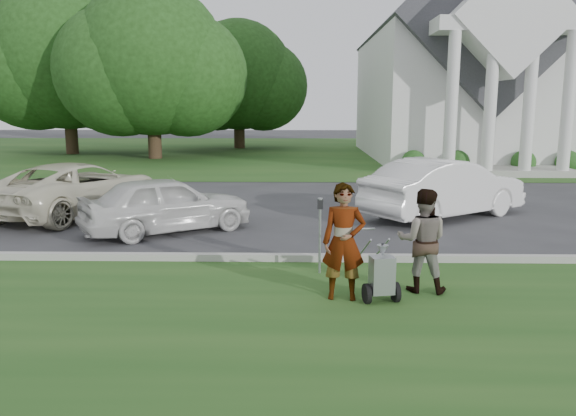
{
  "coord_description": "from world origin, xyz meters",
  "views": [
    {
      "loc": [
        0.28,
        -10.03,
        3.0
      ],
      "look_at": [
        0.07,
        0.0,
        1.17
      ],
      "focal_mm": 35.0,
      "sensor_mm": 36.0,
      "label": 1
    }
  ],
  "objects_px": {
    "tree_left": "(151,67)",
    "car_b": "(167,204)",
    "parking_meter_near": "(320,226)",
    "tree_back": "(238,80)",
    "person_right": "(422,241)",
    "person_left": "(344,243)",
    "car_d": "(444,188)",
    "striping_cart": "(381,276)",
    "tree_far": "(66,61)",
    "church": "(453,53)",
    "car_a": "(78,188)"
  },
  "relations": [
    {
      "from": "car_a",
      "to": "car_d",
      "type": "distance_m",
      "value": 10.1
    },
    {
      "from": "tree_left",
      "to": "person_right",
      "type": "distance_m",
      "value": 25.71
    },
    {
      "from": "parking_meter_near",
      "to": "car_a",
      "type": "xyz_separation_m",
      "value": [
        -6.54,
        5.54,
        -0.15
      ]
    },
    {
      "from": "parking_meter_near",
      "to": "car_b",
      "type": "height_order",
      "value": "parking_meter_near"
    },
    {
      "from": "tree_back",
      "to": "car_b",
      "type": "distance_m",
      "value": 27.22
    },
    {
      "from": "tree_far",
      "to": "car_a",
      "type": "bearing_deg",
      "value": -67.58
    },
    {
      "from": "person_right",
      "to": "car_d",
      "type": "xyz_separation_m",
      "value": [
        1.94,
        6.26,
        -0.05
      ]
    },
    {
      "from": "parking_meter_near",
      "to": "car_d",
      "type": "bearing_deg",
      "value": 56.16
    },
    {
      "from": "person_left",
      "to": "tree_far",
      "type": "bearing_deg",
      "value": 123.87
    },
    {
      "from": "person_right",
      "to": "church",
      "type": "bearing_deg",
      "value": -94.19
    },
    {
      "from": "parking_meter_near",
      "to": "tree_back",
      "type": "bearing_deg",
      "value": 98.77
    },
    {
      "from": "car_b",
      "to": "person_left",
      "type": "bearing_deg",
      "value": -174.25
    },
    {
      "from": "church",
      "to": "person_right",
      "type": "xyz_separation_m",
      "value": [
        -6.73,
        -24.3,
        -5.09
      ]
    },
    {
      "from": "striping_cart",
      "to": "parking_meter_near",
      "type": "height_order",
      "value": "parking_meter_near"
    },
    {
      "from": "tree_left",
      "to": "person_right",
      "type": "height_order",
      "value": "tree_left"
    },
    {
      "from": "church",
      "to": "car_d",
      "type": "relative_size",
      "value": 4.97
    },
    {
      "from": "striping_cart",
      "to": "car_b",
      "type": "bearing_deg",
      "value": 121.63
    },
    {
      "from": "person_left",
      "to": "parking_meter_near",
      "type": "bearing_deg",
      "value": 107.72
    },
    {
      "from": "parking_meter_near",
      "to": "car_a",
      "type": "relative_size",
      "value": 0.26
    },
    {
      "from": "person_left",
      "to": "parking_meter_near",
      "type": "height_order",
      "value": "person_left"
    },
    {
      "from": "striping_cart",
      "to": "tree_back",
      "type": "bearing_deg",
      "value": 88.93
    },
    {
      "from": "tree_far",
      "to": "car_b",
      "type": "height_order",
      "value": "tree_far"
    },
    {
      "from": "tree_far",
      "to": "parking_meter_near",
      "type": "relative_size",
      "value": 8.38
    },
    {
      "from": "tree_back",
      "to": "parking_meter_near",
      "type": "xyz_separation_m",
      "value": [
        4.66,
        -30.23,
        -3.85
      ]
    },
    {
      "from": "tree_far",
      "to": "striping_cart",
      "type": "height_order",
      "value": "tree_far"
    },
    {
      "from": "car_b",
      "to": "car_d",
      "type": "relative_size",
      "value": 0.83
    },
    {
      "from": "striping_cart",
      "to": "person_left",
      "type": "height_order",
      "value": "person_left"
    },
    {
      "from": "person_left",
      "to": "parking_meter_near",
      "type": "relative_size",
      "value": 1.32
    },
    {
      "from": "tree_back",
      "to": "car_b",
      "type": "xyz_separation_m",
      "value": [
        1.12,
        -26.89,
        -4.04
      ]
    },
    {
      "from": "tree_far",
      "to": "person_right",
      "type": "xyz_separation_m",
      "value": [
        16.28,
        -26.18,
        -4.85
      ]
    },
    {
      "from": "car_a",
      "to": "car_b",
      "type": "xyz_separation_m",
      "value": [
        3.0,
        -2.21,
        -0.05
      ]
    },
    {
      "from": "church",
      "to": "tree_far",
      "type": "distance_m",
      "value": 23.09
    },
    {
      "from": "tree_back",
      "to": "person_left",
      "type": "distance_m",
      "value": 32.19
    },
    {
      "from": "car_b",
      "to": "car_d",
      "type": "bearing_deg",
      "value": -108.23
    },
    {
      "from": "striping_cart",
      "to": "car_d",
      "type": "bearing_deg",
      "value": 57.61
    },
    {
      "from": "tree_left",
      "to": "car_d",
      "type": "height_order",
      "value": "tree_left"
    },
    {
      "from": "tree_left",
      "to": "person_right",
      "type": "xyz_separation_m",
      "value": [
        10.28,
        -23.18,
        -4.27
      ]
    },
    {
      "from": "tree_far",
      "to": "parking_meter_near",
      "type": "height_order",
      "value": "tree_far"
    },
    {
      "from": "car_a",
      "to": "church",
      "type": "bearing_deg",
      "value": -108.44
    },
    {
      "from": "person_right",
      "to": "car_d",
      "type": "height_order",
      "value": "person_right"
    },
    {
      "from": "person_left",
      "to": "car_a",
      "type": "xyz_separation_m",
      "value": [
        -6.86,
        6.89,
        -0.18
      ]
    },
    {
      "from": "car_a",
      "to": "tree_left",
      "type": "bearing_deg",
      "value": -61.3
    },
    {
      "from": "church",
      "to": "tree_back",
      "type": "height_order",
      "value": "church"
    },
    {
      "from": "striping_cart",
      "to": "person_right",
      "type": "height_order",
      "value": "person_right"
    },
    {
      "from": "car_b",
      "to": "tree_back",
      "type": "bearing_deg",
      "value": -31.37
    },
    {
      "from": "striping_cart",
      "to": "car_d",
      "type": "height_order",
      "value": "car_d"
    },
    {
      "from": "tree_far",
      "to": "car_a",
      "type": "distance_m",
      "value": 21.86
    },
    {
      "from": "church",
      "to": "person_right",
      "type": "height_order",
      "value": "church"
    },
    {
      "from": "tree_back",
      "to": "person_right",
      "type": "relative_size",
      "value": 5.69
    },
    {
      "from": "tree_left",
      "to": "car_b",
      "type": "xyz_separation_m",
      "value": [
        5.12,
        -18.89,
        -4.43
      ]
    }
  ]
}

